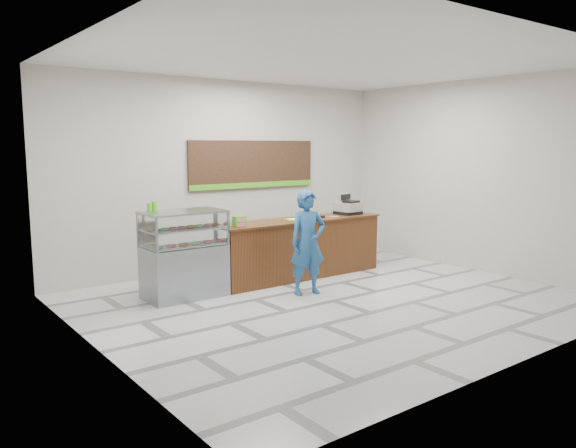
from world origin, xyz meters
TOP-DOWN VIEW (x-y plane):
  - floor at (0.00, 0.00)m, footprint 7.00×7.00m
  - back_wall at (0.00, 3.00)m, footprint 7.00×0.00m
  - ceiling at (0.00, 0.00)m, footprint 7.00×7.00m
  - sales_counter at (0.55, 1.55)m, footprint 3.26×0.76m
  - display_case at (-1.67, 1.55)m, footprint 1.22×0.72m
  - menu_board at (0.55, 2.96)m, footprint 2.80×0.06m
  - cash_register at (1.73, 1.57)m, footprint 0.45×0.46m
  - card_terminal at (0.98, 1.48)m, footprint 0.12×0.18m
  - serving_tray at (0.42, 1.49)m, footprint 0.39×0.31m
  - napkin_box at (-0.77, 1.53)m, footprint 0.14×0.14m
  - straw_cup at (-0.69, 1.55)m, footprint 0.07×0.07m
  - promo_box at (-0.78, 1.38)m, footprint 0.20×0.14m
  - donut_decal at (1.28, 1.43)m, footprint 0.17×0.17m
  - green_cup_left at (-2.08, 1.83)m, footprint 0.08×0.08m
  - green_cup_right at (-2.00, 1.83)m, footprint 0.09×0.09m
  - customer at (-0.05, 0.56)m, footprint 0.66×0.51m

SIDE VIEW (x-z plane):
  - floor at x=0.00m, z-range 0.00..0.00m
  - sales_counter at x=0.55m, z-range 0.00..1.03m
  - display_case at x=-1.67m, z-range 0.01..1.34m
  - customer at x=-0.05m, z-range 0.00..1.63m
  - donut_decal at x=1.28m, z-range 1.03..1.03m
  - serving_tray at x=0.42m, z-range 1.03..1.05m
  - card_terminal at x=0.98m, z-range 1.03..1.07m
  - straw_cup at x=-0.69m, z-range 1.03..1.14m
  - napkin_box at x=-0.77m, z-range 1.03..1.15m
  - promo_box at x=-0.78m, z-range 1.03..1.20m
  - cash_register at x=1.73m, z-range 0.98..1.36m
  - green_cup_left at x=-2.08m, z-range 1.33..1.45m
  - green_cup_right at x=-2.00m, z-range 1.33..1.47m
  - back_wall at x=0.00m, z-range -1.75..5.25m
  - menu_board at x=0.55m, z-range 1.48..2.38m
  - ceiling at x=0.00m, z-range 3.50..3.50m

